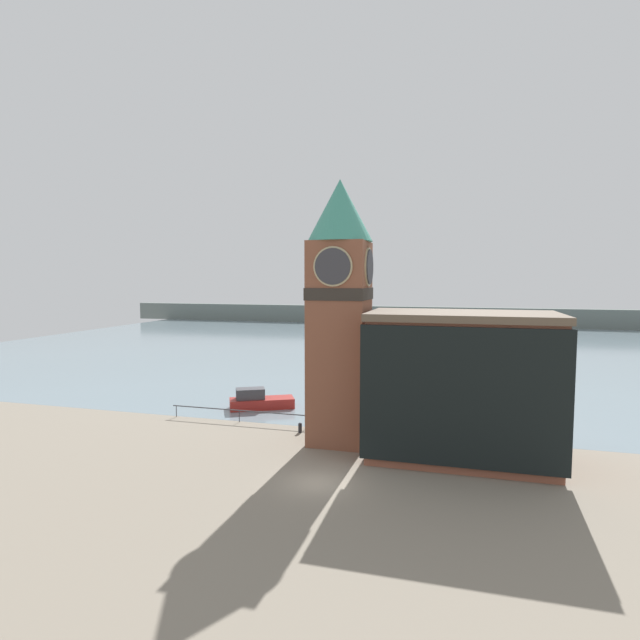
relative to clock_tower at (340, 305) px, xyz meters
The scene contains 8 objects.
ground_plane 13.34m from the clock_tower, 86.34° to the right, with size 160.00×160.00×0.00m, color gray.
water 63.89m from the clock_tower, 89.53° to the left, with size 160.00×120.00×0.00m.
far_shoreline 103.32m from the clock_tower, 89.71° to the left, with size 180.00×3.00×5.00m.
pier_railing 13.97m from the clock_tower, 164.21° to the left, with size 13.13×0.08×1.09m.
clock_tower is the anchor object (origin of this frame).
pier_building 10.57m from the clock_tower, ahead, with size 12.99×7.66×10.30m.
boat_near 15.90m from the clock_tower, 142.24° to the left, with size 6.47×4.74×2.01m.
mooring_bollard_near 10.87m from the clock_tower, 160.13° to the left, with size 0.32×0.32×0.83m.
Camera 1 is at (8.11, -28.86, 12.59)m, focal length 28.00 mm.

